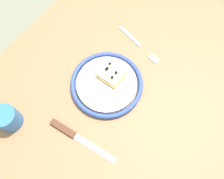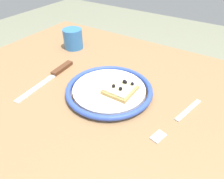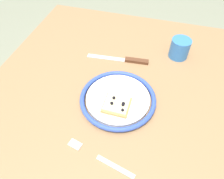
{
  "view_description": "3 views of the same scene",
  "coord_description": "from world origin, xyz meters",
  "px_view_note": "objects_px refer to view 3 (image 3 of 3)",
  "views": [
    {
      "loc": [
        0.31,
        0.16,
        1.44
      ],
      "look_at": [
        0.06,
        -0.01,
        0.72
      ],
      "focal_mm": 37.45,
      "sensor_mm": 36.0,
      "label": 1
    },
    {
      "loc": [
        -0.21,
        0.35,
        1.07
      ],
      "look_at": [
        0.04,
        -0.02,
        0.73
      ],
      "focal_mm": 33.55,
      "sensor_mm": 36.0,
      "label": 2
    },
    {
      "loc": [
        -0.36,
        -0.14,
        1.25
      ],
      "look_at": [
        0.08,
        -0.01,
        0.72
      ],
      "focal_mm": 34.08,
      "sensor_mm": 36.0,
      "label": 3
    }
  ],
  "objects_px": {
    "pizza_slice_near": "(117,105)",
    "fork": "(100,158)",
    "plate": "(118,99)",
    "dining_table": "(102,125)",
    "knife": "(128,60)",
    "cup": "(180,48)"
  },
  "relations": [
    {
      "from": "knife",
      "to": "fork",
      "type": "bearing_deg",
      "value": -177.95
    },
    {
      "from": "dining_table",
      "to": "fork",
      "type": "bearing_deg",
      "value": -163.24
    },
    {
      "from": "dining_table",
      "to": "plate",
      "type": "distance_m",
      "value": 0.11
    },
    {
      "from": "plate",
      "to": "knife",
      "type": "relative_size",
      "value": 1.02
    },
    {
      "from": "plate",
      "to": "knife",
      "type": "xyz_separation_m",
      "value": [
        0.2,
        0.01,
        -0.01
      ]
    },
    {
      "from": "knife",
      "to": "fork",
      "type": "xyz_separation_m",
      "value": [
        -0.4,
        -0.01,
        -0.0
      ]
    },
    {
      "from": "fork",
      "to": "cup",
      "type": "bearing_deg",
      "value": -19.07
    },
    {
      "from": "plate",
      "to": "cup",
      "type": "xyz_separation_m",
      "value": [
        0.28,
        -0.17,
        0.03
      ]
    },
    {
      "from": "pizza_slice_near",
      "to": "cup",
      "type": "xyz_separation_m",
      "value": [
        0.32,
        -0.17,
        0.01
      ]
    },
    {
      "from": "plate",
      "to": "cup",
      "type": "height_order",
      "value": "cup"
    },
    {
      "from": "dining_table",
      "to": "cup",
      "type": "distance_m",
      "value": 0.42
    },
    {
      "from": "plate",
      "to": "fork",
      "type": "distance_m",
      "value": 0.2
    },
    {
      "from": "dining_table",
      "to": "plate",
      "type": "xyz_separation_m",
      "value": [
        0.06,
        -0.04,
        0.09
      ]
    },
    {
      "from": "cup",
      "to": "plate",
      "type": "bearing_deg",
      "value": 148.96
    },
    {
      "from": "pizza_slice_near",
      "to": "cup",
      "type": "height_order",
      "value": "cup"
    },
    {
      "from": "plate",
      "to": "cup",
      "type": "distance_m",
      "value": 0.33
    },
    {
      "from": "dining_table",
      "to": "plate",
      "type": "relative_size",
      "value": 4.78
    },
    {
      "from": "pizza_slice_near",
      "to": "fork",
      "type": "xyz_separation_m",
      "value": [
        -0.17,
        0.0,
        -0.02
      ]
    },
    {
      "from": "dining_table",
      "to": "cup",
      "type": "height_order",
      "value": "cup"
    },
    {
      "from": "pizza_slice_near",
      "to": "fork",
      "type": "relative_size",
      "value": 0.41
    },
    {
      "from": "knife",
      "to": "fork",
      "type": "distance_m",
      "value": 0.4
    },
    {
      "from": "dining_table",
      "to": "fork",
      "type": "distance_m",
      "value": 0.17
    }
  ]
}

